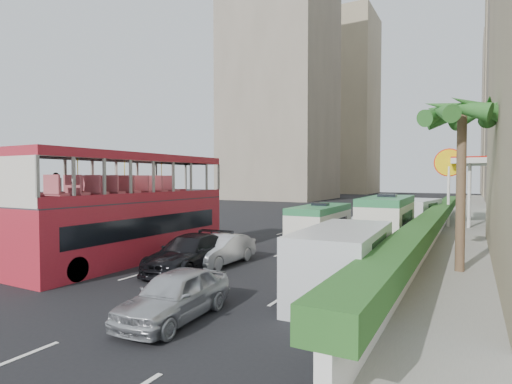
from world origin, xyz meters
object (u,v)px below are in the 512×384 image
Objects in this scene: shell_station at (498,193)px; car_silver_lane_a at (221,264)px; car_silver_lane_b at (175,319)px; palm_tree at (461,191)px; panel_van_far at (417,215)px; minibus_far at (387,223)px; panel_van_near at (343,263)px; minibus_near at (320,229)px; car_black at (189,270)px; van_asset at (367,226)px; double_decker_bus at (133,207)px.

car_silver_lane_a is at bearing -118.29° from shell_station.
car_silver_lane_b is at bearing -107.58° from shell_station.
car_silver_lane_a is 10.53m from palm_tree.
car_silver_lane_a is 18.50m from panel_van_far.
minibus_far is 9.99m from panel_van_near.
palm_tree is (3.71, -4.85, 1.94)m from minibus_far.
minibus_near is 0.86× the size of minibus_far.
palm_tree is at bearing -18.90° from minibus_near.
panel_van_near reaches higher than car_black.
minibus_far is 1.01× the size of palm_tree.
van_asset is at bearing 82.40° from car_silver_lane_a.
palm_tree reaches higher than panel_van_near.
car_silver_lane_a is 24.96m from shell_station.
minibus_near is 12.77m from panel_van_far.
panel_van_near reaches higher than car_silver_lane_b.
car_silver_lane_b is (7.02, -5.33, -2.53)m from double_decker_bus.
shell_station is (5.46, 4.50, 1.61)m from panel_van_far.
minibus_near is 3.96m from minibus_far.
car_silver_lane_b is 11.59m from minibus_near.
shell_station is (5.46, 24.12, 1.61)m from panel_van_near.
car_silver_lane_b is 0.62× the size of minibus_far.
panel_van_near is at bearing -88.41° from minibus_far.
minibus_near is at bearing -97.04° from panel_van_far.
shell_station is at bearing 74.82° from panel_van_near.
minibus_near is at bearing -98.58° from van_asset.
minibus_far is 6.41m from palm_tree.
double_decker_bus is at bearing -139.73° from minibus_far.
car_silver_lane_b is 0.71× the size of panel_van_near.
van_asset is 3.91m from panel_van_far.
panel_van_near is (3.74, -19.75, 1.14)m from van_asset.
van_asset is at bearing 86.21° from car_silver_lane_b.
panel_van_near reaches higher than car_silver_lane_a.
panel_van_near is (3.52, 4.21, 1.14)m from car_silver_lane_b.
palm_tree reaches higher than van_asset.
minibus_near is at bearing 84.96° from car_silver_lane_b.
van_asset is at bearing 107.57° from minibus_far.
panel_van_near is 24.79m from shell_station.
minibus_near is at bearing -117.72° from shell_station.
panel_van_near is (6.30, -2.28, 1.14)m from car_silver_lane_a.
panel_van_near is at bearing -65.89° from minibus_near.
panel_van_far is at bearing 70.78° from car_silver_lane_a.
minibus_far reaches higher than panel_van_far.
car_black is at bearing -109.45° from van_asset.
double_decker_bus reaches higher than panel_van_far.
shell_station is (5.91, 14.15, 1.31)m from minibus_far.
double_decker_bus is 1.98× the size of minibus_near.
palm_tree reaches higher than shell_station.
double_decker_bus is at bearing -163.84° from palm_tree.
car_silver_lane_a is at bearing 108.90° from car_silver_lane_b.
minibus_far is at bearing 90.17° from panel_van_near.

